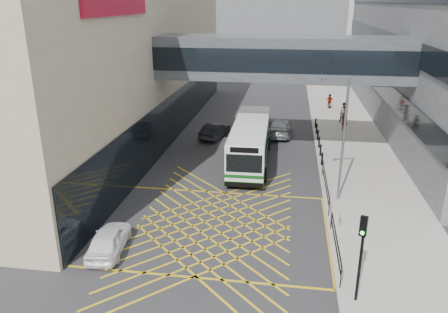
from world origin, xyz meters
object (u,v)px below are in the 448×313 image
at_px(car_dark, 215,131).
at_px(traffic_light, 361,247).
at_px(bus, 251,141).
at_px(pedestrian_c, 330,101).
at_px(street_lamp, 341,132).
at_px(car_white, 109,239).
at_px(litter_bin, 335,219).
at_px(car_silver, 280,127).
at_px(pedestrian_a, 344,121).
at_px(pedestrian_b, 344,112).

xyz_separation_m(car_dark, traffic_light, (9.26, -21.17, 1.97)).
height_order(bus, car_dark, bus).
xyz_separation_m(bus, pedestrian_c, (7.09, 17.86, -0.69)).
xyz_separation_m(car_dark, street_lamp, (9.32, -11.62, 3.67)).
bearing_deg(car_white, litter_bin, -166.46).
distance_m(car_dark, pedestrian_c, 16.31).
distance_m(car_silver, pedestrian_a, 6.18).
bearing_deg(car_white, car_silver, -116.12).
relative_size(car_silver, litter_bin, 5.95).
bearing_deg(traffic_light, car_dark, 134.76).
bearing_deg(pedestrian_a, car_white, 37.93).
relative_size(car_white, pedestrian_c, 2.57).
distance_m(car_silver, pedestrian_c, 11.79).
bearing_deg(pedestrian_b, street_lamp, -133.52).
distance_m(traffic_light, pedestrian_a, 25.05).
relative_size(pedestrian_b, pedestrian_c, 1.22).
xyz_separation_m(litter_bin, pedestrian_b, (2.69, 21.69, 0.54)).
distance_m(litter_bin, pedestrian_b, 21.87).
bearing_deg(bus, traffic_light, -71.22).
relative_size(bus, traffic_light, 2.86).
xyz_separation_m(litter_bin, pedestrian_c, (1.73, 27.29, 0.37)).
bearing_deg(litter_bin, bus, 119.61).
height_order(car_white, litter_bin, car_white).
relative_size(traffic_light, pedestrian_b, 2.00).
xyz_separation_m(car_white, car_silver, (7.47, 20.58, 0.13)).
relative_size(traffic_light, pedestrian_c, 2.43).
relative_size(car_silver, traffic_light, 1.30).
height_order(bus, car_white, bus).
bearing_deg(pedestrian_a, car_silver, -2.23).
height_order(traffic_light, pedestrian_b, traffic_light).
distance_m(car_white, car_dark, 18.99).
relative_size(car_dark, pedestrian_a, 2.52).
xyz_separation_m(car_white, pedestrian_c, (12.61, 31.19, 0.30)).
bearing_deg(car_white, bus, -118.69).
relative_size(litter_bin, pedestrian_a, 0.50).
relative_size(car_silver, pedestrian_a, 2.96).
xyz_separation_m(car_dark, pedestrian_c, (10.72, 12.30, 0.28)).
relative_size(bus, pedestrian_c, 6.97).
xyz_separation_m(car_white, street_lamp, (11.21, 7.27, 3.69)).
distance_m(car_dark, litter_bin, 17.48).
bearing_deg(pedestrian_b, pedestrian_a, -131.49).
xyz_separation_m(traffic_light, litter_bin, (-0.27, 6.17, -2.06)).
distance_m(bus, litter_bin, 10.89).
bearing_deg(car_silver, pedestrian_b, -139.50).
relative_size(street_lamp, pedestrian_a, 4.40).
bearing_deg(pedestrian_c, car_white, 105.68).
xyz_separation_m(pedestrian_a, pedestrian_c, (-0.68, 8.56, -0.05)).
height_order(traffic_light, litter_bin, traffic_light).
height_order(car_silver, pedestrian_a, pedestrian_a).
bearing_deg(traffic_light, bus, 130.98).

